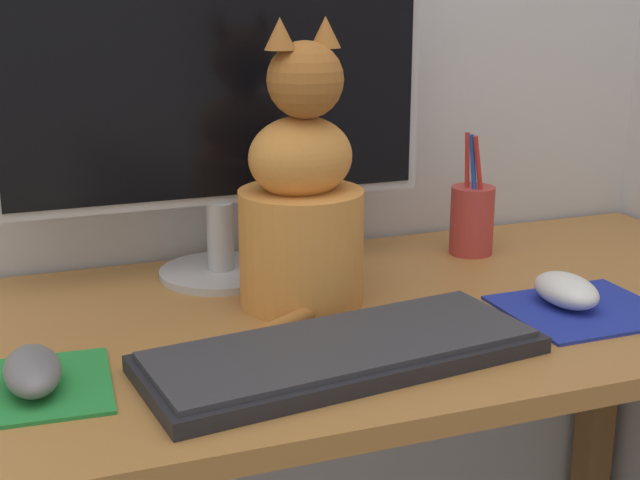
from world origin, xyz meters
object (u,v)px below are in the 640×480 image
monitor (216,91)px  computer_mouse_right (566,290)px  keyboard (342,352)px  pen_cup (472,219)px  cat (302,203)px  computer_mouse_left (32,371)px

monitor → computer_mouse_right: 0.51m
keyboard → pen_cup: (0.33, 0.30, 0.04)m
keyboard → pen_cup: 0.44m
cat → keyboard: bearing=-108.8°
keyboard → computer_mouse_right: 0.33m
keyboard → computer_mouse_right: (0.32, 0.05, 0.01)m
keyboard → computer_mouse_right: computer_mouse_right is taller
monitor → computer_mouse_right: monitor is taller
monitor → cat: 0.20m
monitor → computer_mouse_right: (0.37, -0.27, -0.23)m
keyboard → computer_mouse_right: bearing=2.7°
computer_mouse_left → cat: bearing=23.4°
monitor → computer_mouse_left: bearing=-132.9°
cat → computer_mouse_right: bearing=-36.2°
monitor → computer_mouse_left: size_ratio=5.34×
computer_mouse_left → computer_mouse_right: 0.63m
cat → pen_cup: cat is taller
computer_mouse_right → cat: bearing=156.7°
keyboard → cat: (0.02, 0.18, 0.12)m
monitor → computer_mouse_left: monitor is taller
computer_mouse_right → pen_cup: (0.00, 0.24, 0.03)m
keyboard → computer_mouse_right: size_ratio=4.41×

